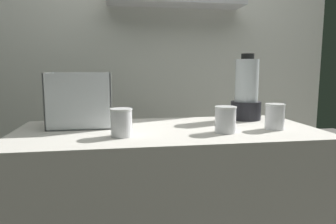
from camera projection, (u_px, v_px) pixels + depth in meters
counter at (168, 219)px, 1.50m from camera, size 1.40×0.64×0.90m
back_wall_unit at (151, 56)px, 2.13m from camera, size 2.60×0.24×2.50m
carrot_display_bin at (82, 109)px, 1.50m from camera, size 0.30×0.24×0.26m
blender_pitcher at (246, 93)px, 1.68m from camera, size 0.16×0.16×0.36m
juice_cup_carrot_far_left at (121, 124)px, 1.27m from camera, size 0.09×0.09×0.12m
juice_cup_mango_left at (225, 121)px, 1.35m from camera, size 0.10×0.10×0.12m
juice_cup_beet_middle at (275, 118)px, 1.42m from camera, size 0.09×0.09×0.12m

